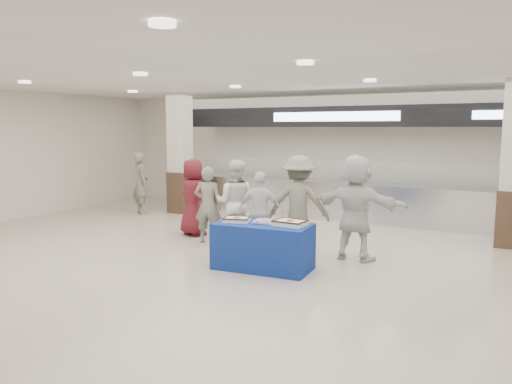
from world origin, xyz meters
The scene contains 14 objects.
ground centered at (0.00, 0.00, 0.00)m, with size 14.00×14.00×0.00m, color beige.
serving_line centered at (0.00, 5.40, 1.16)m, with size 8.70×0.85×2.80m.
column_left centered at (-4.00, 4.20, 1.53)m, with size 0.55×0.55×3.20m.
display_table centered at (0.57, 0.50, 0.38)m, with size 1.55×0.78×0.75m, color navy.
sheet_cake_left centered at (0.11, 0.43, 0.79)m, with size 0.49×0.43×0.09m.
sheet_cake_right centered at (1.02, 0.58, 0.80)m, with size 0.49×0.39×0.10m.
cupcake_tray centered at (0.54, 0.55, 0.78)m, with size 0.37×0.30×0.06m.
civilian_maroon centered at (-1.97, 2.03, 0.82)m, with size 0.80×0.52×1.63m, color maroon.
soldier_a centered at (-1.27, 1.59, 0.76)m, with size 0.56×0.37×1.53m, color slate.
chef_tall centered at (-0.75, 1.77, 0.83)m, with size 0.81×0.63×1.67m, color white.
chef_short centered at (-0.06, 1.55, 0.74)m, with size 0.87×0.36×1.48m, color white.
soldier_b centered at (0.53, 1.96, 0.89)m, with size 1.15×0.66×1.78m, color slate.
civilian_white centered at (1.68, 1.80, 0.92)m, with size 1.71×0.54×1.84m, color silver.
soldier_bg centered at (-4.77, 3.49, 0.82)m, with size 0.60×0.39×1.64m, color slate.
Camera 1 is at (4.37, -6.44, 2.30)m, focal length 35.00 mm.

